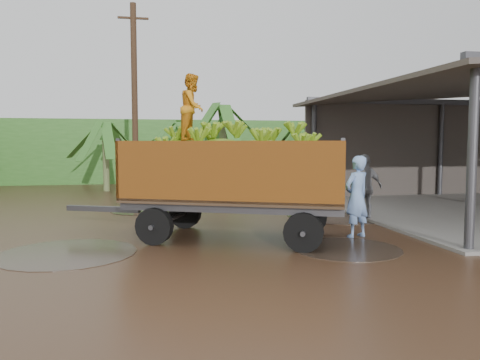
{
  "coord_description": "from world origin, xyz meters",
  "views": [
    {
      "loc": [
        -1.25,
        -12.22,
        2.28
      ],
      "look_at": [
        0.98,
        -0.89,
        1.37
      ],
      "focal_mm": 35.0,
      "sensor_mm": 36.0,
      "label": 1
    }
  ],
  "objects_px": {
    "man_grey": "(365,188)",
    "utility_pole": "(135,101)",
    "banana_trailer": "(236,175)",
    "man_blue": "(357,197)"
  },
  "relations": [
    {
      "from": "man_grey",
      "to": "utility_pole",
      "type": "relative_size",
      "value": 0.25
    },
    {
      "from": "banana_trailer",
      "to": "man_grey",
      "type": "xyz_separation_m",
      "value": [
        4.17,
        1.78,
        -0.54
      ]
    },
    {
      "from": "man_blue",
      "to": "banana_trailer",
      "type": "bearing_deg",
      "value": -30.14
    },
    {
      "from": "man_blue",
      "to": "man_grey",
      "type": "height_order",
      "value": "man_blue"
    },
    {
      "from": "man_grey",
      "to": "utility_pole",
      "type": "height_order",
      "value": "utility_pole"
    },
    {
      "from": "man_grey",
      "to": "utility_pole",
      "type": "xyz_separation_m",
      "value": [
        -6.7,
        6.73,
        2.97
      ]
    },
    {
      "from": "banana_trailer",
      "to": "man_grey",
      "type": "distance_m",
      "value": 4.56
    },
    {
      "from": "banana_trailer",
      "to": "utility_pole",
      "type": "relative_size",
      "value": 0.89
    },
    {
      "from": "banana_trailer",
      "to": "utility_pole",
      "type": "xyz_separation_m",
      "value": [
        -2.54,
        8.51,
        2.43
      ]
    },
    {
      "from": "utility_pole",
      "to": "man_blue",
      "type": "bearing_deg",
      "value": -58.59
    }
  ]
}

